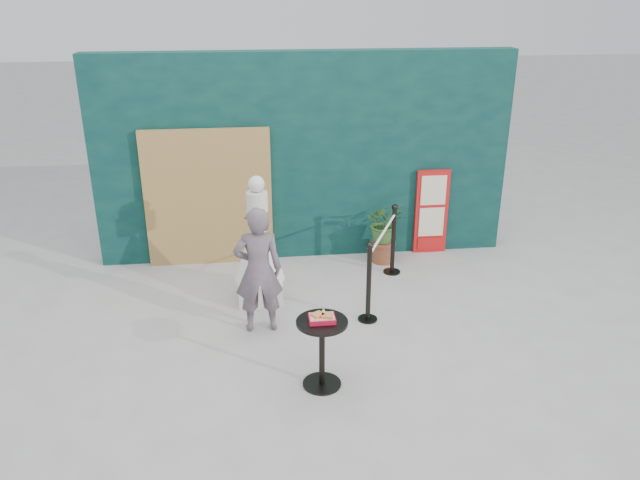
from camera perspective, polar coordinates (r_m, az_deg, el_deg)
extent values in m
plane|color=#ADAAA5|center=(6.87, 1.19, -11.58)|extent=(60.00, 60.00, 0.00)
cube|color=#092A2A|center=(9.13, -1.44, 7.55)|extent=(6.00, 0.30, 3.00)
cube|color=tan|center=(9.05, -10.16, 3.77)|extent=(1.80, 0.08, 2.00)
imported|color=#685961|center=(7.24, -5.66, -2.77)|extent=(0.57, 0.39, 1.54)
cube|color=red|center=(9.56, 10.14, 2.56)|extent=(0.50, 0.06, 1.30)
cube|color=beige|center=(9.42, 10.34, 4.49)|extent=(0.38, 0.02, 0.45)
cube|color=beige|center=(9.58, 10.14, 1.64)|extent=(0.38, 0.02, 0.45)
cube|color=red|center=(9.71, 10.00, -0.29)|extent=(0.38, 0.02, 0.18)
cube|color=silver|center=(8.20, -5.46, -4.41)|extent=(0.56, 0.56, 0.31)
cone|color=white|center=(7.94, -5.62, -0.46)|extent=(0.65, 0.65, 0.92)
cylinder|color=silver|center=(7.74, -5.78, 3.52)|extent=(0.27, 0.27, 0.25)
sphere|color=silver|center=(7.67, -5.84, 5.11)|extent=(0.20, 0.20, 0.20)
cylinder|color=black|center=(6.61, 0.17, -12.99)|extent=(0.40, 0.40, 0.02)
cylinder|color=black|center=(6.41, 0.18, -10.44)|extent=(0.06, 0.06, 0.72)
cylinder|color=black|center=(6.22, 0.18, -7.54)|extent=(0.52, 0.52, 0.03)
cube|color=red|center=(6.20, 0.18, -7.22)|extent=(0.26, 0.19, 0.05)
cube|color=red|center=(6.18, 0.18, -6.99)|extent=(0.24, 0.17, 0.00)
cube|color=#E3A053|center=(6.18, -0.20, -6.85)|extent=(0.15, 0.14, 0.02)
cube|color=#D4994D|center=(6.16, 0.67, -6.94)|extent=(0.13, 0.13, 0.02)
cone|color=yellow|center=(6.21, 0.31, -6.50)|extent=(0.06, 0.06, 0.06)
cylinder|color=brown|center=(9.30, 5.76, -1.17)|extent=(0.33, 0.33, 0.27)
cylinder|color=brown|center=(9.24, 5.80, -0.27)|extent=(0.36, 0.36, 0.05)
imported|color=#335F28|center=(9.12, 5.88, 1.59)|extent=(0.54, 0.47, 0.60)
cylinder|color=black|center=(7.77, 4.37, -7.21)|extent=(0.24, 0.24, 0.02)
cylinder|color=black|center=(7.54, 4.47, -4.10)|extent=(0.06, 0.06, 0.96)
sphere|color=black|center=(7.33, 4.59, -0.53)|extent=(0.09, 0.09, 0.09)
cylinder|color=black|center=(9.01, 6.58, -2.90)|extent=(0.24, 0.24, 0.02)
cylinder|color=black|center=(8.82, 6.71, -0.14)|extent=(0.06, 0.06, 0.96)
sphere|color=black|center=(8.64, 6.86, 2.99)|extent=(0.09, 0.09, 0.09)
cylinder|color=white|center=(8.02, 5.79, 0.64)|extent=(0.63, 1.31, 0.03)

